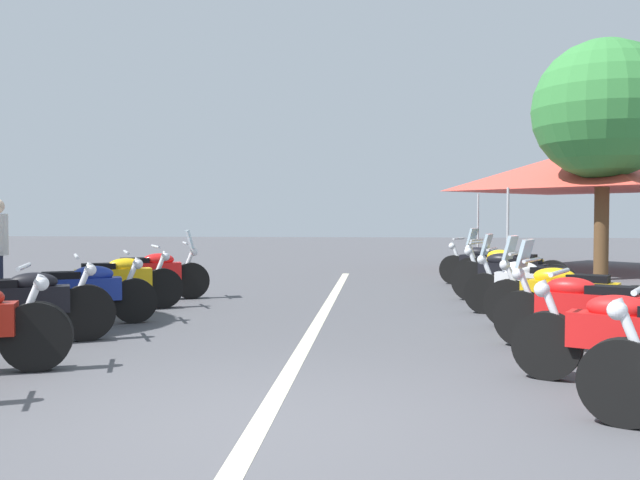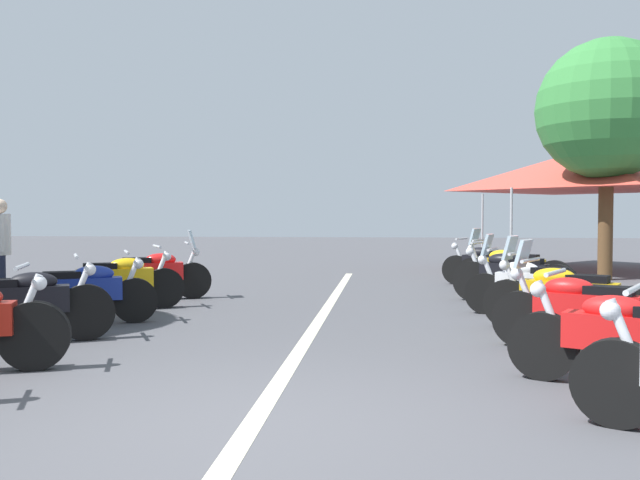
{
  "view_description": "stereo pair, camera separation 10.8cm",
  "coord_description": "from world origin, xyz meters",
  "px_view_note": "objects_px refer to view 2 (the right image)",
  "views": [
    {
      "loc": [
        -4.53,
        -0.83,
        1.47
      ],
      "look_at": [
        4.97,
        0.0,
        1.12
      ],
      "focal_mm": 38.13,
      "sensor_mm": 36.0,
      "label": 1
    },
    {
      "loc": [
        -4.53,
        -0.94,
        1.47
      ],
      "look_at": [
        4.97,
        0.0,
        1.12
      ],
      "focal_mm": 38.13,
      "sensor_mm": 36.0,
      "label": 2
    }
  ],
  "objects_px": {
    "motorcycle_left_row_3": "(81,292)",
    "motorcycle_left_row_5": "(152,273)",
    "motorcycle_right_row_2": "(583,310)",
    "event_tent": "(588,170)",
    "motorcycle_right_row_7": "(488,264)",
    "motorcycle_left_row_2": "(18,304)",
    "motorcycle_right_row_1": "(635,338)",
    "motorcycle_right_row_6": "(511,269)",
    "motorcycle_right_row_4": "(531,285)",
    "motorcycle_right_row_5": "(513,275)",
    "roadside_tree_1": "(607,110)",
    "bystander_0": "(0,245)",
    "motorcycle_left_row_4": "(116,281)",
    "motorcycle_right_row_3": "(566,296)"
  },
  "relations": [
    {
      "from": "bystander_0",
      "to": "motorcycle_left_row_2",
      "type": "bearing_deg",
      "value": 89.0
    },
    {
      "from": "motorcycle_right_row_2",
      "to": "motorcycle_right_row_5",
      "type": "xyz_separation_m",
      "value": [
        4.09,
        -0.01,
        0.01
      ]
    },
    {
      "from": "motorcycle_left_row_3",
      "to": "motorcycle_right_row_1",
      "type": "xyz_separation_m",
      "value": [
        -2.81,
        -6.1,
        0.0
      ]
    },
    {
      "from": "motorcycle_left_row_4",
      "to": "motorcycle_right_row_3",
      "type": "height_order",
      "value": "motorcycle_right_row_3"
    },
    {
      "from": "motorcycle_right_row_5",
      "to": "bystander_0",
      "type": "bearing_deg",
      "value": 39.65
    },
    {
      "from": "roadside_tree_1",
      "to": "event_tent",
      "type": "distance_m",
      "value": 2.68
    },
    {
      "from": "motorcycle_right_row_4",
      "to": "roadside_tree_1",
      "type": "distance_m",
      "value": 7.34
    },
    {
      "from": "motorcycle_left_row_2",
      "to": "bystander_0",
      "type": "height_order",
      "value": "bystander_0"
    },
    {
      "from": "motorcycle_right_row_2",
      "to": "bystander_0",
      "type": "distance_m",
      "value": 8.44
    },
    {
      "from": "motorcycle_right_row_4",
      "to": "motorcycle_left_row_3",
      "type": "bearing_deg",
      "value": 33.75
    },
    {
      "from": "motorcycle_left_row_4",
      "to": "motorcycle_left_row_5",
      "type": "xyz_separation_m",
      "value": [
        1.31,
        -0.1,
        0.01
      ]
    },
    {
      "from": "motorcycle_right_row_6",
      "to": "bystander_0",
      "type": "xyz_separation_m",
      "value": [
        -2.84,
        8.23,
        0.54
      ]
    },
    {
      "from": "motorcycle_right_row_1",
      "to": "bystander_0",
      "type": "distance_m",
      "value": 9.02
    },
    {
      "from": "motorcycle_right_row_1",
      "to": "bystander_0",
      "type": "xyz_separation_m",
      "value": [
        4.1,
        8.01,
        0.56
      ]
    },
    {
      "from": "motorcycle_left_row_3",
      "to": "motorcycle_right_row_4",
      "type": "relative_size",
      "value": 1.0
    },
    {
      "from": "motorcycle_right_row_2",
      "to": "roadside_tree_1",
      "type": "height_order",
      "value": "roadside_tree_1"
    },
    {
      "from": "motorcycle_right_row_2",
      "to": "event_tent",
      "type": "distance_m",
      "value": 11.53
    },
    {
      "from": "motorcycle_right_row_3",
      "to": "motorcycle_right_row_5",
      "type": "relative_size",
      "value": 1.03
    },
    {
      "from": "motorcycle_left_row_4",
      "to": "motorcycle_right_row_1",
      "type": "xyz_separation_m",
      "value": [
        -4.22,
        -6.2,
        -0.01
      ]
    },
    {
      "from": "motorcycle_left_row_3",
      "to": "motorcycle_left_row_5",
      "type": "distance_m",
      "value": 2.71
    },
    {
      "from": "motorcycle_left_row_4",
      "to": "motorcycle_left_row_2",
      "type": "bearing_deg",
      "value": -118.89
    },
    {
      "from": "motorcycle_right_row_2",
      "to": "motorcycle_right_row_4",
      "type": "height_order",
      "value": "motorcycle_right_row_2"
    },
    {
      "from": "motorcycle_right_row_2",
      "to": "bystander_0",
      "type": "xyz_separation_m",
      "value": [
        2.55,
        8.03,
        0.55
      ]
    },
    {
      "from": "motorcycle_right_row_1",
      "to": "event_tent",
      "type": "height_order",
      "value": "event_tent"
    },
    {
      "from": "motorcycle_left_row_5",
      "to": "motorcycle_right_row_3",
      "type": "height_order",
      "value": "same"
    },
    {
      "from": "motorcycle_left_row_2",
      "to": "motorcycle_left_row_3",
      "type": "distance_m",
      "value": 1.36
    },
    {
      "from": "motorcycle_right_row_2",
      "to": "motorcycle_right_row_7",
      "type": "xyz_separation_m",
      "value": [
        6.86,
        0.01,
        -0.01
      ]
    },
    {
      "from": "motorcycle_left_row_4",
      "to": "bystander_0",
      "type": "distance_m",
      "value": 1.9
    },
    {
      "from": "event_tent",
      "to": "motorcycle_right_row_7",
      "type": "bearing_deg",
      "value": 142.1
    },
    {
      "from": "motorcycle_right_row_2",
      "to": "motorcycle_right_row_5",
      "type": "distance_m",
      "value": 4.09
    },
    {
      "from": "motorcycle_right_row_6",
      "to": "motorcycle_left_row_5",
      "type": "bearing_deg",
      "value": 40.37
    },
    {
      "from": "motorcycle_right_row_4",
      "to": "motorcycle_right_row_5",
      "type": "xyz_separation_m",
      "value": [
        1.47,
        -0.01,
        0.01
      ]
    },
    {
      "from": "motorcycle_left_row_3",
      "to": "motorcycle_left_row_5",
      "type": "relative_size",
      "value": 0.95
    },
    {
      "from": "motorcycle_left_row_4",
      "to": "bystander_0",
      "type": "bearing_deg",
      "value": 155.08
    },
    {
      "from": "motorcycle_right_row_7",
      "to": "motorcycle_right_row_1",
      "type": "bearing_deg",
      "value": 116.9
    },
    {
      "from": "motorcycle_left_row_3",
      "to": "bystander_0",
      "type": "xyz_separation_m",
      "value": [
        1.29,
        1.91,
        0.56
      ]
    },
    {
      "from": "motorcycle_left_row_5",
      "to": "bystander_0",
      "type": "bearing_deg",
      "value": -165.22
    },
    {
      "from": "motorcycle_right_row_6",
      "to": "event_tent",
      "type": "bearing_deg",
      "value": -90.29
    },
    {
      "from": "motorcycle_right_row_4",
      "to": "roadside_tree_1",
      "type": "relative_size",
      "value": 0.35
    },
    {
      "from": "motorcycle_left_row_4",
      "to": "bystander_0",
      "type": "xyz_separation_m",
      "value": [
        -0.11,
        1.81,
        0.55
      ]
    },
    {
      "from": "motorcycle_left_row_3",
      "to": "motorcycle_right_row_3",
      "type": "height_order",
      "value": "motorcycle_right_row_3"
    },
    {
      "from": "motorcycle_left_row_2",
      "to": "motorcycle_right_row_7",
      "type": "bearing_deg",
      "value": 21.27
    },
    {
      "from": "motorcycle_right_row_1",
      "to": "motorcycle_right_row_7",
      "type": "bearing_deg",
      "value": -62.61
    },
    {
      "from": "roadside_tree_1",
      "to": "motorcycle_left_row_2",
      "type": "bearing_deg",
      "value": 133.42
    },
    {
      "from": "motorcycle_right_row_7",
      "to": "bystander_0",
      "type": "relative_size",
      "value": 1.07
    },
    {
      "from": "motorcycle_right_row_3",
      "to": "roadside_tree_1",
      "type": "bearing_deg",
      "value": -83.75
    },
    {
      "from": "motorcycle_right_row_6",
      "to": "motorcycle_left_row_3",
      "type": "bearing_deg",
      "value": 60.88
    },
    {
      "from": "motorcycle_right_row_3",
      "to": "motorcycle_right_row_1",
      "type": "bearing_deg",
      "value": 113.28
    },
    {
      "from": "motorcycle_right_row_7",
      "to": "motorcycle_right_row_2",
      "type": "bearing_deg",
      "value": 117.05
    },
    {
      "from": "motorcycle_left_row_5",
      "to": "motorcycle_right_row_2",
      "type": "xyz_separation_m",
      "value": [
        -3.97,
        -6.12,
        -0.0
      ]
    }
  ]
}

